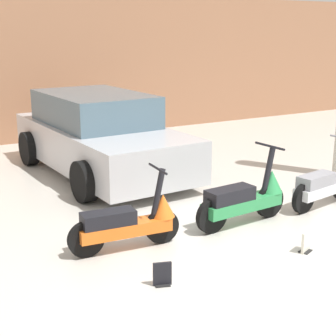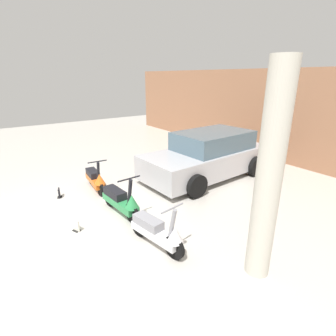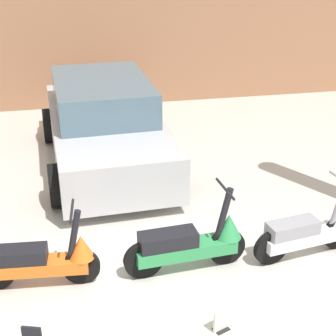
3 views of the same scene
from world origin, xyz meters
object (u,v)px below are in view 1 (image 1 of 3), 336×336
scooter_front_center (327,182)px  placard_near_right_scooter (306,243)px  scooter_front_right (246,198)px  car_rear_left (100,136)px  placard_near_left_scooter (162,275)px  scooter_front_left (130,222)px

scooter_front_center → placard_near_right_scooter: 1.90m
scooter_front_right → car_rear_left: car_rear_left is taller
scooter_front_right → placard_near_left_scooter: 2.13m
placard_near_left_scooter → car_rear_left: bearing=75.5°
scooter_front_right → scooter_front_center: (1.57, 0.00, -0.02)m
scooter_front_right → placard_near_right_scooter: bearing=-91.4°
scooter_front_center → placard_near_left_scooter: 3.59m
placard_near_left_scooter → placard_near_right_scooter: 1.94m
scooter_front_left → scooter_front_right: (1.76, -0.03, 0.03)m
scooter_front_left → scooter_front_center: size_ratio=0.98×
scooter_front_left → placard_near_left_scooter: 1.05m
scooter_front_left → scooter_front_center: (3.33, -0.03, 0.01)m
scooter_front_left → car_rear_left: (1.04, 3.44, 0.36)m
scooter_front_center → placard_near_left_scooter: bearing=-173.3°
car_rear_left → scooter_front_right: bearing=9.0°
scooter_front_right → placard_near_right_scooter: size_ratio=5.94×
scooter_front_right → placard_near_right_scooter: 1.15m
scooter_front_left → car_rear_left: size_ratio=0.32×
scooter_front_center → placard_near_left_scooter: (-3.45, -0.99, -0.25)m
scooter_front_center → car_rear_left: 4.17m
scooter_front_right → scooter_front_left: bearing=174.5°
scooter_front_left → scooter_front_center: 3.33m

